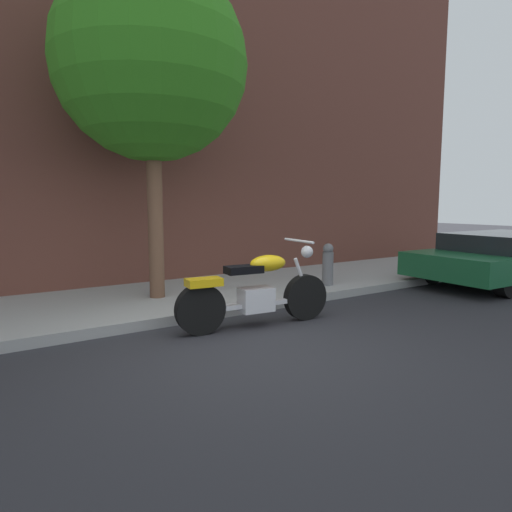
% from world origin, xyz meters
% --- Properties ---
extents(ground_plane, '(60.00, 60.00, 0.00)m').
position_xyz_m(ground_plane, '(0.00, 0.00, 0.00)').
color(ground_plane, '#28282D').
extents(sidewalk, '(18.54, 2.66, 0.14)m').
position_xyz_m(sidewalk, '(0.00, 2.56, 0.07)').
color(sidewalk, '#999999').
rests_on(sidewalk, ground).
extents(building_facade, '(18.54, 0.50, 7.38)m').
position_xyz_m(building_facade, '(0.00, 4.14, 3.69)').
color(building_facade, brown).
rests_on(building_facade, ground).
extents(motorcycle, '(2.20, 0.70, 1.14)m').
position_xyz_m(motorcycle, '(0.54, 0.61, 0.46)').
color(motorcycle, black).
rests_on(motorcycle, ground).
extents(parked_car_green, '(4.57, 2.03, 1.03)m').
position_xyz_m(parked_car_green, '(6.63, 0.44, 0.55)').
color(parked_car_green, black).
rests_on(parked_car_green, ground).
extents(street_tree, '(2.91, 2.91, 5.18)m').
position_xyz_m(street_tree, '(-0.11, 2.48, 3.71)').
color(street_tree, brown).
rests_on(street_tree, ground).
extents(fire_hydrant, '(0.20, 0.20, 0.91)m').
position_xyz_m(fire_hydrant, '(2.87, 1.76, 0.46)').
color(fire_hydrant, slate).
rests_on(fire_hydrant, ground).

